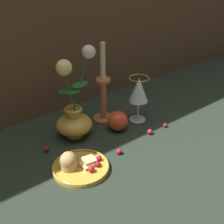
{
  "coord_description": "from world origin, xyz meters",
  "views": [
    {
      "loc": [
        -0.54,
        -0.74,
        0.62
      ],
      "look_at": [
        0.03,
        -0.01,
        0.1
      ],
      "focal_mm": 50.0,
      "sensor_mm": 36.0,
      "label": 1
    }
  ],
  "objects_px": {
    "vase": "(74,115)",
    "apple_beside_vase": "(118,121)",
    "candlestick": "(103,95)",
    "plate_with_pastries": "(78,165)",
    "wine_glass": "(139,91)"
  },
  "relations": [
    {
      "from": "plate_with_pastries",
      "to": "wine_glass",
      "type": "relative_size",
      "value": 0.98
    },
    {
      "from": "vase",
      "to": "wine_glass",
      "type": "xyz_separation_m",
      "value": [
        0.25,
        -0.05,
        0.04
      ]
    },
    {
      "from": "apple_beside_vase",
      "to": "wine_glass",
      "type": "bearing_deg",
      "value": 4.64
    },
    {
      "from": "wine_glass",
      "to": "candlestick",
      "type": "xyz_separation_m",
      "value": [
        -0.1,
        0.08,
        -0.02
      ]
    },
    {
      "from": "apple_beside_vase",
      "to": "candlestick",
      "type": "bearing_deg",
      "value": 87.73
    },
    {
      "from": "vase",
      "to": "plate_with_pastries",
      "type": "xyz_separation_m",
      "value": [
        -0.1,
        -0.17,
        -0.07
      ]
    },
    {
      "from": "plate_with_pastries",
      "to": "wine_glass",
      "type": "distance_m",
      "value": 0.38
    },
    {
      "from": "candlestick",
      "to": "apple_beside_vase",
      "type": "bearing_deg",
      "value": -92.27
    },
    {
      "from": "plate_with_pastries",
      "to": "candlestick",
      "type": "distance_m",
      "value": 0.32
    },
    {
      "from": "plate_with_pastries",
      "to": "apple_beside_vase",
      "type": "height_order",
      "value": "apple_beside_vase"
    },
    {
      "from": "plate_with_pastries",
      "to": "vase",
      "type": "bearing_deg",
      "value": 59.72
    },
    {
      "from": "candlestick",
      "to": "apple_beside_vase",
      "type": "xyz_separation_m",
      "value": [
        -0.0,
        -0.09,
        -0.07
      ]
    },
    {
      "from": "wine_glass",
      "to": "candlestick",
      "type": "bearing_deg",
      "value": 141.94
    },
    {
      "from": "vase",
      "to": "apple_beside_vase",
      "type": "relative_size",
      "value": 3.69
    },
    {
      "from": "vase",
      "to": "apple_beside_vase",
      "type": "height_order",
      "value": "vase"
    }
  ]
}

